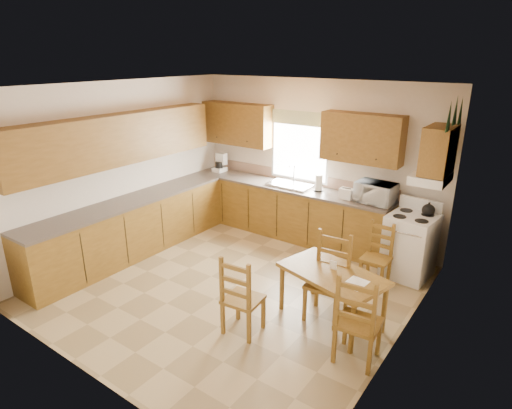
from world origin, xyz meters
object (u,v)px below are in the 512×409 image
Objects in this scene: stove at (410,247)px; chair_near_right at (359,317)px; dining_table at (331,296)px; microwave at (376,193)px; chair_near_left at (243,294)px; chair_far_right at (376,255)px; chair_far_left at (327,279)px.

chair_near_right reaches higher than stove.
microwave is at bearing 112.19° from dining_table.
microwave is 0.55× the size of chair_near_left.
chair_far_right is at bearing -119.03° from chair_near_left.
chair_near_right reaches higher than chair_far_right.
chair_far_left reaches higher than chair_near_left.
dining_table is 0.75m from chair_near_right.
microwave is 0.52× the size of chair_near_right.
stove reaches higher than dining_table.
chair_near_left is (-0.48, -2.71, -0.59)m from microwave.
microwave is 2.08m from dining_table.
chair_far_left is (-0.48, -1.67, 0.08)m from stove.
dining_table is 1.25× the size of chair_near_left.
chair_near_left is (-0.73, -0.78, 0.16)m from dining_table.
chair_near_left is 1.03m from chair_far_left.
stove is 0.59m from chair_far_right.
chair_near_left is at bearing -134.12° from chair_far_left.
stove is at bearing 69.46° from chair_far_left.
stove is 1.04× the size of chair_far_right.
chair_far_right is (0.36, -0.75, -0.64)m from microwave.
dining_table is (-0.42, -1.68, -0.13)m from stove.
chair_near_left is (-1.14, -2.46, 0.03)m from stove.
chair_near_left is 2.13m from chair_far_right.
stove is 1.71× the size of microwave.
chair_near_right is (1.27, 0.31, 0.03)m from chair_near_left.
chair_far_left is (-0.07, 0.01, 0.21)m from dining_table.
chair_far_left is 1.18m from chair_far_right.
chair_far_right is (0.84, 1.95, -0.05)m from chair_near_left.
chair_far_left is at bearing -81.49° from microwave.
microwave is at bearing 115.71° from chair_far_right.
microwave is at bearing -105.88° from chair_near_left.
microwave is 1.05m from chair_far_right.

